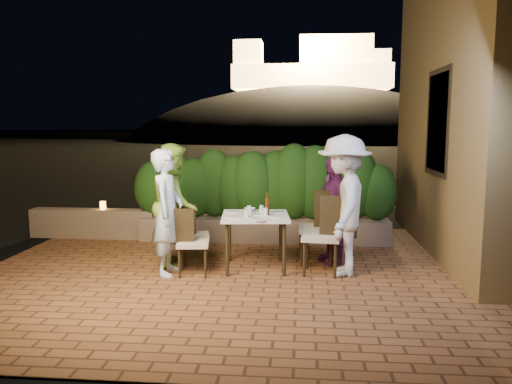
# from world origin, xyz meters

# --- Properties ---
(ground) EXTENTS (400.00, 400.00, 0.00)m
(ground) POSITION_xyz_m (0.00, 0.00, -0.02)
(ground) COLOR black
(ground) RESTS_ON ground
(terrace_floor) EXTENTS (7.00, 6.00, 0.15)m
(terrace_floor) POSITION_xyz_m (0.00, 0.50, -0.07)
(terrace_floor) COLOR brown
(terrace_floor) RESTS_ON ground
(building_wall) EXTENTS (1.60, 5.00, 5.00)m
(building_wall) POSITION_xyz_m (3.60, 2.00, 2.50)
(building_wall) COLOR olive
(building_wall) RESTS_ON ground
(window_pane) EXTENTS (0.08, 1.00, 1.40)m
(window_pane) POSITION_xyz_m (2.82, 1.50, 2.00)
(window_pane) COLOR black
(window_pane) RESTS_ON building_wall
(window_frame) EXTENTS (0.06, 1.15, 1.55)m
(window_frame) POSITION_xyz_m (2.81, 1.50, 2.00)
(window_frame) COLOR black
(window_frame) RESTS_ON building_wall
(planter) EXTENTS (4.20, 0.55, 0.40)m
(planter) POSITION_xyz_m (0.20, 2.30, 0.20)
(planter) COLOR #735E49
(planter) RESTS_ON ground
(hedge) EXTENTS (4.00, 0.70, 1.10)m
(hedge) POSITION_xyz_m (0.20, 2.30, 0.95)
(hedge) COLOR #193D10
(hedge) RESTS_ON planter
(parapet) EXTENTS (2.20, 0.30, 0.50)m
(parapet) POSITION_xyz_m (-2.80, 2.30, 0.25)
(parapet) COLOR #735E49
(parapet) RESTS_ON ground
(hill) EXTENTS (52.00, 40.00, 22.00)m
(hill) POSITION_xyz_m (2.00, 60.00, -4.00)
(hill) COLOR black
(hill) RESTS_ON ground
(fortress) EXTENTS (26.00, 8.00, 8.00)m
(fortress) POSITION_xyz_m (2.00, 60.00, 10.50)
(fortress) COLOR #FFCC7A
(fortress) RESTS_ON hill
(dining_table) EXTENTS (0.99, 0.99, 0.75)m
(dining_table) POSITION_xyz_m (0.21, 0.65, 0.38)
(dining_table) COLOR white
(dining_table) RESTS_ON ground
(plate_nw) EXTENTS (0.25, 0.25, 0.01)m
(plate_nw) POSITION_xyz_m (-0.04, 0.42, 0.76)
(plate_nw) COLOR white
(plate_nw) RESTS_ON dining_table
(plate_sw) EXTENTS (0.22, 0.22, 0.01)m
(plate_sw) POSITION_xyz_m (-0.13, 0.83, 0.76)
(plate_sw) COLOR white
(plate_sw) RESTS_ON dining_table
(plate_ne) EXTENTS (0.20, 0.20, 0.01)m
(plate_ne) POSITION_xyz_m (0.49, 0.49, 0.76)
(plate_ne) COLOR white
(plate_ne) RESTS_ON dining_table
(plate_se) EXTENTS (0.23, 0.23, 0.01)m
(plate_se) POSITION_xyz_m (0.46, 0.88, 0.76)
(plate_se) COLOR white
(plate_se) RESTS_ON dining_table
(plate_centre) EXTENTS (0.19, 0.19, 0.01)m
(plate_centre) POSITION_xyz_m (0.24, 0.65, 0.76)
(plate_centre) COLOR white
(plate_centre) RESTS_ON dining_table
(plate_front) EXTENTS (0.24, 0.24, 0.01)m
(plate_front) POSITION_xyz_m (0.31, 0.30, 0.76)
(plate_front) COLOR white
(plate_front) RESTS_ON dining_table
(glass_nw) EXTENTS (0.06, 0.06, 0.10)m
(glass_nw) POSITION_xyz_m (0.11, 0.47, 0.80)
(glass_nw) COLOR silver
(glass_nw) RESTS_ON dining_table
(glass_sw) EXTENTS (0.06, 0.06, 0.10)m
(glass_sw) POSITION_xyz_m (0.11, 0.80, 0.80)
(glass_sw) COLOR silver
(glass_sw) RESTS_ON dining_table
(glass_ne) EXTENTS (0.06, 0.06, 0.11)m
(glass_ne) POSITION_xyz_m (0.35, 0.59, 0.80)
(glass_ne) COLOR silver
(glass_ne) RESTS_ON dining_table
(glass_se) EXTENTS (0.06, 0.06, 0.10)m
(glass_se) POSITION_xyz_m (0.28, 0.83, 0.80)
(glass_se) COLOR silver
(glass_se) RESTS_ON dining_table
(beer_bottle) EXTENTS (0.06, 0.06, 0.31)m
(beer_bottle) POSITION_xyz_m (0.37, 0.68, 0.90)
(beer_bottle) COLOR #44230B
(beer_bottle) RESTS_ON dining_table
(bowl) EXTENTS (0.18, 0.18, 0.04)m
(bowl) POSITION_xyz_m (0.10, 0.97, 0.77)
(bowl) COLOR white
(bowl) RESTS_ON dining_table
(chair_left_front) EXTENTS (0.46, 0.46, 0.88)m
(chair_left_front) POSITION_xyz_m (-0.58, 0.30, 0.44)
(chair_left_front) COLOR black
(chair_left_front) RESTS_ON ground
(chair_left_back) EXTENTS (0.48, 0.48, 0.86)m
(chair_left_back) POSITION_xyz_m (-0.67, 0.80, 0.43)
(chair_left_back) COLOR black
(chair_left_back) RESTS_ON ground
(chair_right_front) EXTENTS (0.54, 0.54, 1.05)m
(chair_right_front) POSITION_xyz_m (1.10, 0.49, 0.53)
(chair_right_front) COLOR black
(chair_right_front) RESTS_ON ground
(chair_right_back) EXTENTS (0.51, 0.51, 1.06)m
(chair_right_back) POSITION_xyz_m (1.04, 0.97, 0.53)
(chair_right_back) COLOR black
(chair_right_back) RESTS_ON ground
(diner_blue) EXTENTS (0.40, 0.61, 1.66)m
(diner_blue) POSITION_xyz_m (-0.92, 0.29, 0.83)
(diner_blue) COLOR #C2DDFA
(diner_blue) RESTS_ON ground
(diner_green) EXTENTS (0.79, 0.94, 1.71)m
(diner_green) POSITION_xyz_m (-0.96, 0.83, 0.86)
(diner_green) COLOR #94C43D
(diner_green) RESTS_ON ground
(diner_white) EXTENTS (0.82, 1.26, 1.85)m
(diner_white) POSITION_xyz_m (1.38, 0.50, 0.92)
(diner_white) COLOR silver
(diner_white) RESTS_ON ground
(diner_purple) EXTENTS (0.70, 0.98, 1.54)m
(diner_purple) POSITION_xyz_m (1.29, 1.07, 0.77)
(diner_purple) COLOR #622165
(diner_purple) RESTS_ON ground
(parapet_lamp) EXTENTS (0.10, 0.10, 0.14)m
(parapet_lamp) POSITION_xyz_m (-2.62, 2.30, 0.57)
(parapet_lamp) COLOR orange
(parapet_lamp) RESTS_ON parapet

